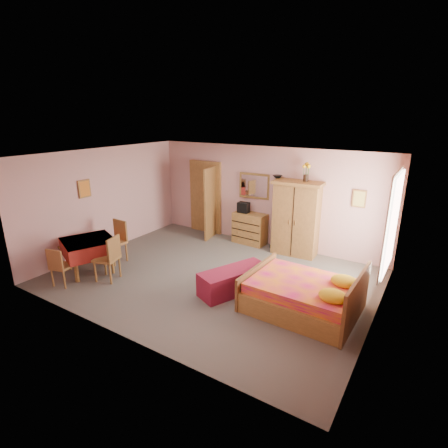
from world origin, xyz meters
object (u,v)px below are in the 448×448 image
Objects in this scene: sunflower_vase at (306,172)px; chest_of_drawers at (250,228)px; stereo at (243,207)px; bench at (234,280)px; chair_south at (62,266)px; chair_west at (68,244)px; floor_lamp at (276,212)px; wall_mirror at (254,186)px; chair_east at (107,258)px; dining_table at (90,256)px; chair_north at (114,242)px; wardrobe at (296,219)px; bed at (303,287)px.

chest_of_drawers is at bearing -179.35° from sunflower_vase.
stereo reaches higher than bench.
chair_south is 0.82× the size of chair_west.
bench is (-0.44, -2.57, -1.84)m from sunflower_vase.
chair_west is (-2.88, -3.50, 0.08)m from chest_of_drawers.
wall_mirror is at bearing 168.25° from floor_lamp.
bench is at bearing -85.56° from chair_east.
stereo is 0.36× the size of chair_south.
stereo is (-0.20, -0.22, -0.57)m from wall_mirror.
chair_west reaches higher than chest_of_drawers.
chest_of_drawers is 4.09m from dining_table.
chair_west reaches higher than chair_north.
wardrobe is 1.16m from sunflower_vase.
floor_lamp is 4.30× the size of sunflower_vase.
wall_mirror is 4.81m from chair_west.
sunflower_vase is 3.19m from bench.
sunflower_vase is 0.54× the size of chair_south.
wall_mirror is 0.45× the size of floor_lamp.
chair_west is at bearing -126.12° from chest_of_drawers.
stereo reaches higher than chair_west.
sunflower_vase is at bearing 44.03° from dining_table.
stereo is 4.62m from chair_south.
chair_west is (-3.90, -0.94, 0.27)m from bench.
floor_lamp is 2.31× the size of chair_south.
chair_east is (-1.31, -3.53, -0.49)m from stereo.
chest_of_drawers is 0.88× the size of chair_west.
chair_north reaches higher than chair_east.
chair_west is at bearing -143.56° from wardrobe.
bed is at bearing 100.50° from chair_west.
chest_of_drawers is at bearing 50.50° from chair_south.
bench is 3.31m from dining_table.
bed is 4.52m from chair_north.
sunflower_vase reaches higher than bench.
wall_mirror is 4.42m from dining_table.
stereo is at bearing 52.71° from chair_south.
chair_west reaches higher than chair_east.
sunflower_vase is 3.12m from bed.
chair_south is (-3.55, -4.20, -1.66)m from sunflower_vase.
wall_mirror is 4.18m from chair_east.
wall_mirror reaches higher than dining_table.
chair_north is (-1.90, -2.81, -0.48)m from stereo.
dining_table is 1.04× the size of chair_north.
chair_south is 0.87m from chair_east.
wardrobe is 2.61m from bench.
chair_south is (-2.10, -4.39, -1.13)m from wall_mirror.
floor_lamp reaches higher than chest_of_drawers.
floor_lamp is 1.94× the size of chair_north.
dining_table is 1.24× the size of chair_south.
bench is 4.02m from chair_west.
floor_lamp is at bearing 96.70° from bench.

